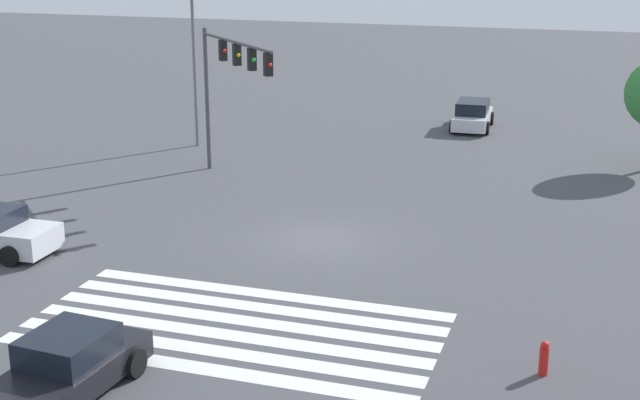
{
  "coord_description": "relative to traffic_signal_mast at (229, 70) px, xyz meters",
  "views": [
    {
      "loc": [
        8.83,
        -27.09,
        9.98
      ],
      "look_at": [
        0.0,
        0.0,
        1.42
      ],
      "focal_mm": 50.0,
      "sensor_mm": 36.0,
      "label": 1
    }
  ],
  "objects": [
    {
      "name": "fire_hydrant",
      "position": [
        13.66,
        -13.19,
        -4.27
      ],
      "size": [
        0.22,
        0.22,
        0.86
      ],
      "color": "red",
      "rests_on": "ground_plane"
    },
    {
      "name": "ground_plane",
      "position": [
        5.7,
        -5.7,
        -4.7
      ],
      "size": [
        145.78,
        145.78,
        0.0
      ],
      "primitive_type": "plane",
      "color": "#47474C"
    },
    {
      "name": "crosswalk_markings",
      "position": [
        5.7,
        -13.02,
        -4.7
      ],
      "size": [
        10.91,
        5.35,
        0.01
      ],
      "rotation": [
        0.0,
        0.0,
        1.57
      ],
      "color": "silver",
      "rests_on": "ground_plane"
    },
    {
      "name": "traffic_signal_mast",
      "position": [
        0.0,
        0.0,
        0.0
      ],
      "size": [
        5.07,
        5.07,
        6.15
      ],
      "rotation": [
        0.0,
        0.0,
        -0.79
      ],
      "color": "#47474C",
      "rests_on": "ground_plane"
    },
    {
      "name": "street_light_pole_a",
      "position": [
        -4.35,
        5.77,
        -0.23
      ],
      "size": [
        0.8,
        0.36,
        7.38
      ],
      "color": "slate",
      "rests_on": "ground_plane"
    },
    {
      "name": "car_1",
      "position": [
        3.56,
        -17.44,
        -4.03
      ],
      "size": [
        2.33,
        4.41,
        1.46
      ],
      "rotation": [
        0.0,
        0.0,
        -1.64
      ],
      "color": "black",
      "rests_on": "ground_plane"
    },
    {
      "name": "car_2",
      "position": [
        7.82,
        13.87,
        -3.98
      ],
      "size": [
        2.17,
        4.31,
        1.5
      ],
      "rotation": [
        0.0,
        0.0,
        1.62
      ],
      "color": "silver",
      "rests_on": "ground_plane"
    }
  ]
}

